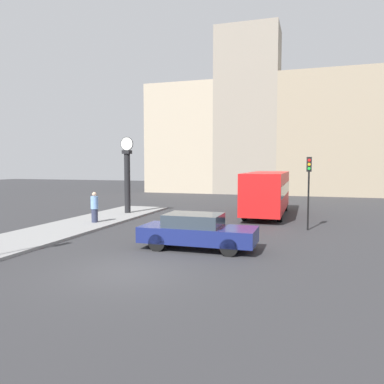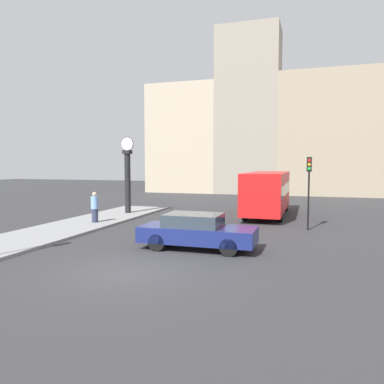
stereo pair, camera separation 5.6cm
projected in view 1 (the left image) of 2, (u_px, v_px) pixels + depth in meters
ground_plane at (129, 271)px, 12.01m from camera, size 120.00×120.00×0.00m
sidewalk_corner at (78, 225)px, 20.70m from camera, size 3.62×18.06×0.12m
building_row at (260, 128)px, 43.30m from camera, size 27.29×5.00×18.93m
sedan_car at (197, 231)px, 15.11m from camera, size 4.67×1.85×1.43m
bus_distant at (267, 191)px, 25.07m from camera, size 2.42×8.62×2.88m
traffic_light_far at (309, 178)px, 19.29m from camera, size 0.26×0.24×3.80m
street_clock at (127, 177)px, 25.34m from camera, size 0.93×0.52×5.14m
pedestrian_blue_stripe at (95, 207)px, 21.26m from camera, size 0.42×0.42×1.73m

